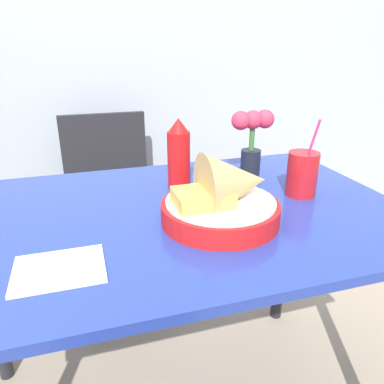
% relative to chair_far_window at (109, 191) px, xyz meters
% --- Properties ---
extents(wall_window, '(7.00, 0.06, 2.60)m').
position_rel_chair_far_window_xyz_m(wall_window, '(0.10, 0.30, 0.78)').
color(wall_window, '#9EA8B7').
rests_on(wall_window, ground_plane).
extents(dining_table, '(1.27, 0.80, 0.76)m').
position_rel_chair_far_window_xyz_m(dining_table, '(0.10, -0.83, 0.15)').
color(dining_table, '#233893').
rests_on(dining_table, ground_plane).
extents(chair_far_window, '(0.40, 0.40, 0.87)m').
position_rel_chair_far_window_xyz_m(chair_far_window, '(0.00, 0.00, 0.00)').
color(chair_far_window, black).
rests_on(chair_far_window, ground_plane).
extents(food_basket, '(0.30, 0.30, 0.18)m').
position_rel_chair_far_window_xyz_m(food_basket, '(0.22, -0.93, 0.31)').
color(food_basket, red).
rests_on(food_basket, dining_table).
extents(ketchup_bottle, '(0.07, 0.07, 0.22)m').
position_rel_chair_far_window_xyz_m(ketchup_bottle, '(0.17, -0.67, 0.35)').
color(ketchup_bottle, red).
rests_on(ketchup_bottle, dining_table).
extents(drink_cup, '(0.09, 0.09, 0.23)m').
position_rel_chair_far_window_xyz_m(drink_cup, '(0.50, -0.83, 0.31)').
color(drink_cup, red).
rests_on(drink_cup, dining_table).
extents(flower_vase, '(0.14, 0.06, 0.22)m').
position_rel_chair_far_window_xyz_m(flower_vase, '(0.42, -0.65, 0.39)').
color(flower_vase, black).
rests_on(flower_vase, dining_table).
extents(napkin, '(0.18, 0.14, 0.01)m').
position_rel_chair_far_window_xyz_m(napkin, '(-0.18, -1.04, 0.25)').
color(napkin, white).
rests_on(napkin, dining_table).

